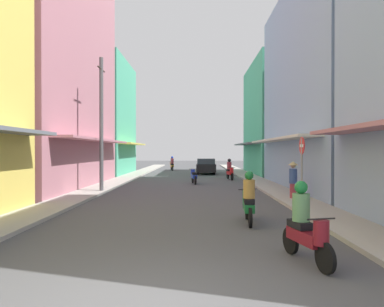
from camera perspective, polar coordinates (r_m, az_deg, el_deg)
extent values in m
plane|color=#4C4C4F|center=(24.68, -0.66, -4.61)|extent=(104.35, 104.35, 0.00)
cube|color=#ADA89E|center=(25.26, -11.81, -4.36)|extent=(1.61, 55.43, 0.12)
cube|color=#ADA89E|center=(25.04, 10.59, -4.41)|extent=(1.61, 55.43, 0.12)
cube|color=#B7727F|center=(23.22, -23.48, 13.12)|extent=(6.00, 12.88, 14.57)
cube|color=#B7727F|center=(21.47, -14.88, 2.10)|extent=(1.10, 11.59, 0.12)
cube|color=#4CB28C|center=(33.57, -15.39, 5.52)|extent=(6.00, 8.97, 10.30)
cube|color=#EFD159|center=(32.65, -9.47, 1.54)|extent=(1.10, 8.07, 0.12)
cube|color=#8CA5CC|center=(21.86, 22.78, 9.83)|extent=(6.00, 13.13, 11.51)
cube|color=silver|center=(20.52, 13.65, 2.18)|extent=(1.10, 11.82, 0.12)
cube|color=#4CB28C|center=(33.92, 14.57, 5.39)|extent=(6.00, 10.85, 10.21)
cube|color=slate|center=(33.13, 8.67, 1.53)|extent=(1.10, 9.77, 0.12)
cylinder|color=black|center=(23.87, 0.11, -4.11)|extent=(0.16, 0.57, 0.56)
cylinder|color=black|center=(22.64, 0.55, -4.35)|extent=(0.16, 0.57, 0.56)
cube|color=#1E38B7|center=(23.19, 0.34, -3.69)|extent=(0.43, 1.03, 0.24)
cube|color=black|center=(22.97, 0.41, -3.23)|extent=(0.36, 0.60, 0.14)
cylinder|color=#1E38B7|center=(23.72, 0.15, -3.12)|extent=(0.28, 0.28, 0.45)
cylinder|color=black|center=(23.70, 0.15, -2.51)|extent=(0.55, 0.11, 0.03)
cylinder|color=black|center=(11.52, 8.82, -9.03)|extent=(0.12, 0.56, 0.56)
cylinder|color=black|center=(10.29, 9.37, -10.18)|extent=(0.12, 0.56, 0.56)
cube|color=#197233|center=(10.82, 9.10, -8.47)|extent=(0.34, 1.02, 0.24)
cube|color=black|center=(10.60, 9.19, -7.57)|extent=(0.32, 0.58, 0.14)
cylinder|color=#197233|center=(11.34, 8.87, -7.04)|extent=(0.28, 0.28, 0.45)
cylinder|color=black|center=(11.31, 8.87, -5.79)|extent=(0.55, 0.07, 0.03)
cylinder|color=#BF8C3F|center=(10.60, 9.17, -5.66)|extent=(0.34, 0.34, 0.55)
sphere|color=#197233|center=(10.57, 9.17, -3.50)|extent=(0.26, 0.26, 0.26)
cylinder|color=black|center=(6.93, 20.66, -15.48)|extent=(0.21, 0.56, 0.56)
cylinder|color=black|center=(7.96, 15.57, -13.35)|extent=(0.21, 0.56, 0.56)
cube|color=maroon|center=(7.43, 17.73, -12.63)|extent=(0.50, 1.04, 0.24)
cube|color=black|center=(7.55, 16.95, -10.85)|extent=(0.40, 0.61, 0.14)
cylinder|color=maroon|center=(6.93, 20.09, -11.90)|extent=(0.28, 0.28, 0.45)
cylinder|color=black|center=(6.88, 20.10, -9.86)|extent=(0.54, 0.16, 0.03)
cylinder|color=#598C59|center=(7.45, 17.15, -8.28)|extent=(0.34, 0.34, 0.55)
sphere|color=#197233|center=(7.40, 17.16, -5.22)|extent=(0.26, 0.26, 0.26)
cylinder|color=black|center=(26.12, 6.47, -3.71)|extent=(0.17, 0.57, 0.56)
cylinder|color=black|center=(27.33, 5.80, -3.53)|extent=(0.17, 0.57, 0.56)
cube|color=red|center=(26.75, 6.10, -3.14)|extent=(0.43, 1.03, 0.24)
cube|color=black|center=(26.94, 6.00, -2.69)|extent=(0.36, 0.60, 0.14)
cylinder|color=red|center=(26.21, 6.40, -2.78)|extent=(0.28, 0.28, 0.45)
cylinder|color=black|center=(26.20, 6.40, -2.23)|extent=(0.55, 0.12, 0.03)
cylinder|color=#99333F|center=(26.87, 6.02, -1.95)|extent=(0.34, 0.34, 0.55)
sphere|color=black|center=(26.86, 6.02, -1.10)|extent=(0.26, 0.26, 0.26)
cylinder|color=black|center=(39.36, -3.36, -2.31)|extent=(0.19, 0.56, 0.56)
cylinder|color=black|center=(38.12, -3.13, -2.40)|extent=(0.19, 0.56, 0.56)
cube|color=orange|center=(38.68, -3.24, -2.03)|extent=(0.47, 1.04, 0.24)
cube|color=black|center=(38.47, -3.21, -1.75)|extent=(0.38, 0.60, 0.14)
cylinder|color=orange|center=(39.22, -3.34, -1.70)|extent=(0.28, 0.28, 0.45)
cylinder|color=black|center=(39.21, -3.34, -1.34)|extent=(0.55, 0.14, 0.03)
cylinder|color=#99333F|center=(38.51, -3.21, -1.22)|extent=(0.34, 0.34, 0.55)
sphere|color=#1E38B7|center=(38.50, -3.21, -0.63)|extent=(0.26, 0.26, 0.26)
cube|color=black|center=(33.25, 2.28, -2.26)|extent=(1.85, 4.14, 0.70)
cube|color=#333D47|center=(33.08, 2.28, -1.33)|extent=(1.64, 2.13, 0.60)
cylinder|color=black|center=(34.52, 1.02, -2.63)|extent=(0.19, 0.64, 0.64)
cylinder|color=black|center=(34.53, 3.51, -2.63)|extent=(0.19, 0.64, 0.64)
cylinder|color=black|center=(32.02, 0.95, -2.87)|extent=(0.19, 0.64, 0.64)
cylinder|color=black|center=(32.03, 3.64, -2.87)|extent=(0.19, 0.64, 0.64)
cylinder|color=#99333F|center=(16.03, 15.97, -6.01)|extent=(0.28, 0.28, 0.76)
cylinder|color=#334C8C|center=(15.97, 15.97, -3.53)|extent=(0.34, 0.34, 0.64)
sphere|color=tan|center=(15.94, 15.98, -1.88)|extent=(0.22, 0.22, 0.22)
cone|color=#D1B77A|center=(15.94, 15.98, -1.52)|extent=(0.44, 0.44, 0.16)
cylinder|color=#4C4C4F|center=(18.87, -14.40, 4.43)|extent=(0.20, 0.20, 6.98)
cylinder|color=#3F382D|center=(19.28, -14.41, 13.03)|extent=(0.08, 1.20, 0.08)
cylinder|color=gray|center=(12.76, 17.27, -3.51)|extent=(0.07, 0.07, 2.60)
cylinder|color=red|center=(12.73, 17.28, 1.21)|extent=(0.02, 0.60, 0.60)
cube|color=white|center=(12.73, 17.28, 1.21)|extent=(0.03, 0.40, 0.10)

